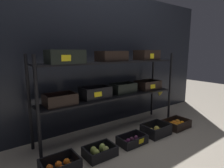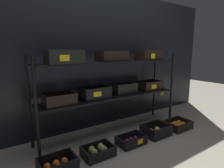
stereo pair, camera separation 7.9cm
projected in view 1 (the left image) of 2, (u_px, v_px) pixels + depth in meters
ground_plane at (112, 132)px, 2.40m from camera, size 10.00×10.00×0.00m
storefront_wall at (96, 60)px, 2.53m from camera, size 4.28×0.12×1.85m
display_rack at (113, 79)px, 2.28m from camera, size 2.00×0.37×1.06m
crate_ground_tangerine at (60, 166)px, 1.61m from camera, size 0.33×0.24×0.11m
crate_ground_pear at (100, 152)px, 1.85m from camera, size 0.31×0.22×0.10m
crate_ground_plum at (132, 141)px, 2.09m from camera, size 0.32×0.22×0.10m
crate_ground_apple_gold at (156, 130)px, 2.33m from camera, size 0.33×0.25×0.13m
crate_ground_orange at (176, 124)px, 2.55m from camera, size 0.34×0.26×0.11m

